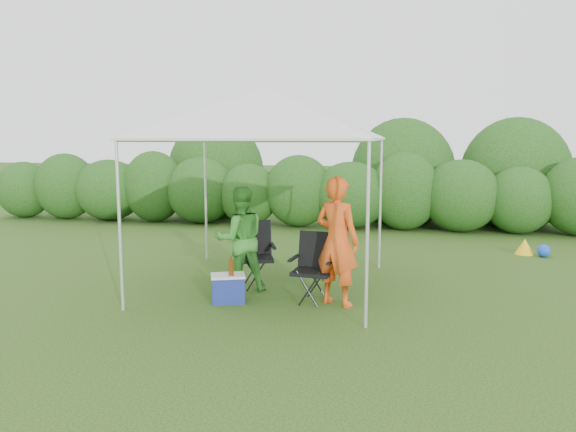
% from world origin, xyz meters
% --- Properties ---
extents(ground, '(70.00, 70.00, 0.00)m').
position_xyz_m(ground, '(0.00, 0.00, 0.00)').
color(ground, '#36581B').
extents(hedge, '(17.77, 1.53, 1.80)m').
position_xyz_m(hedge, '(0.11, 6.00, 0.83)').
color(hedge, '#28571B').
rests_on(hedge, ground).
extents(canopy, '(3.10, 3.10, 2.83)m').
position_xyz_m(canopy, '(0.00, 0.50, 2.46)').
color(canopy, silver).
rests_on(canopy, ground).
extents(chair_right, '(0.60, 0.55, 0.90)m').
position_xyz_m(chair_right, '(0.75, -0.05, 0.51)').
color(chair_right, black).
rests_on(chair_right, ground).
extents(chair_left, '(0.69, 0.67, 0.94)m').
position_xyz_m(chair_left, '(-0.23, 0.52, 0.53)').
color(chair_left, black).
rests_on(chair_left, ground).
extents(man, '(0.72, 0.62, 1.66)m').
position_xyz_m(man, '(1.07, -0.19, 0.83)').
color(man, '#FB571C').
rests_on(man, ground).
extents(woman, '(0.89, 0.82, 1.47)m').
position_xyz_m(woman, '(-0.33, 0.19, 0.73)').
color(woman, '#38892D').
rests_on(woman, ground).
extents(cooler, '(0.52, 0.45, 0.37)m').
position_xyz_m(cooler, '(-0.34, -0.37, 0.18)').
color(cooler, navy).
rests_on(cooler, ground).
extents(bottle, '(0.07, 0.07, 0.25)m').
position_xyz_m(bottle, '(-0.28, -0.41, 0.49)').
color(bottle, '#592D0C').
rests_on(bottle, cooler).
extents(lawn_toy, '(0.58, 0.48, 0.29)m').
position_xyz_m(lawn_toy, '(4.15, 3.61, 0.14)').
color(lawn_toy, yellow).
rests_on(lawn_toy, ground).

